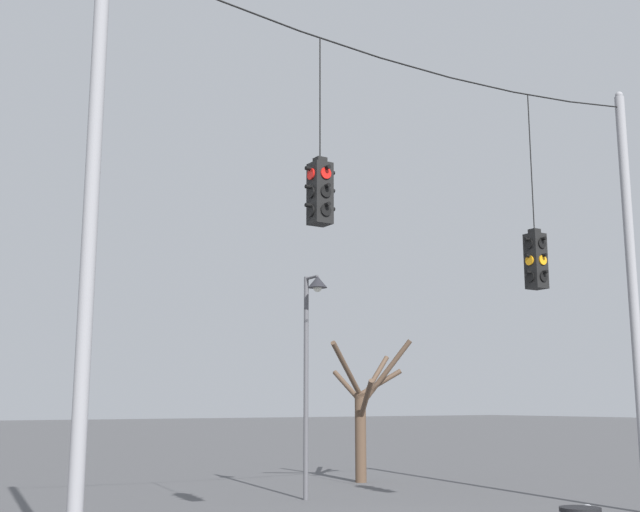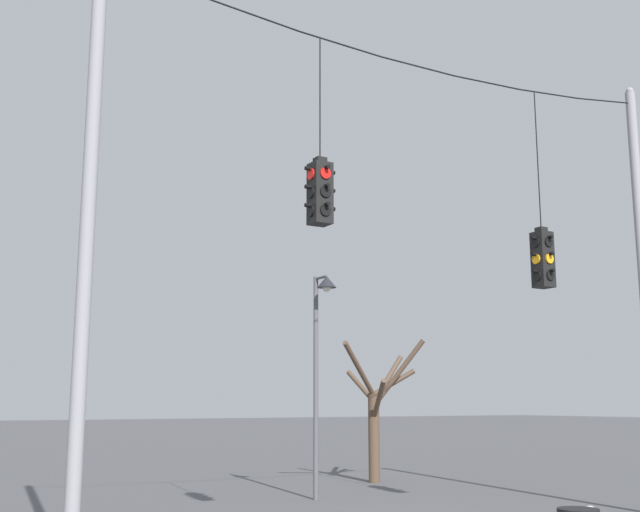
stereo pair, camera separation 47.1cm
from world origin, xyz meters
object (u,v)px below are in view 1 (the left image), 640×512
Objects in this scene: street_lamp at (312,333)px; traffic_light_over_intersection at (320,192)px; utility_pole_right at (633,293)px; bare_tree at (364,410)px; traffic_light_near_right_pole at (536,259)px; utility_pole_left at (90,231)px.

traffic_light_over_intersection is at bearing -120.66° from street_lamp.
utility_pole_right is 2.79× the size of traffic_light_over_intersection.
traffic_light_over_intersection is at bearing -129.15° from bare_tree.
bare_tree is at bearing 98.33° from utility_pole_right.
utility_pole_right is 2.28× the size of traffic_light_near_right_pole.
traffic_light_near_right_pole reaches higher than street_lamp.
utility_pole_right is 7.52m from street_lamp.
utility_pole_left is at bearing -142.00° from street_lamp.
traffic_light_over_intersection is (-8.25, 0.00, 1.14)m from utility_pole_right.
street_lamp is 5.05m from bare_tree.
traffic_light_over_intersection is at bearing 0.00° from utility_pole_left.
traffic_light_over_intersection is 0.82× the size of traffic_light_near_right_pole.
traffic_light_over_intersection is (3.89, 0.00, 1.14)m from utility_pole_left.
traffic_light_near_right_pole is at bearing 0.00° from utility_pole_left.
utility_pole_right is 9.07m from bare_tree.
utility_pole_left is 1.73× the size of street_lamp.
bare_tree is (7.00, 8.59, -3.76)m from traffic_light_over_intersection.
utility_pole_right is 8.33m from traffic_light_over_intersection.
traffic_light_near_right_pole reaches higher than traffic_light_over_intersection.
traffic_light_over_intersection is 11.70m from bare_tree.
utility_pole_left is 2.79× the size of traffic_light_over_intersection.
street_lamp is at bearing 59.34° from traffic_light_over_intersection.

